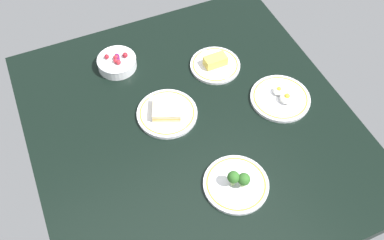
% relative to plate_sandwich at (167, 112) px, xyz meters
% --- Properties ---
extents(dining_table, '(1.17, 1.10, 0.04)m').
position_rel_plate_sandwich_xyz_m(dining_table, '(0.07, 0.07, -0.03)').
color(dining_table, black).
rests_on(dining_table, ground).
extents(plate_sandwich, '(0.21, 0.21, 0.05)m').
position_rel_plate_sandwich_xyz_m(plate_sandwich, '(0.00, 0.00, 0.00)').
color(plate_sandwich, silver).
rests_on(plate_sandwich, dining_table).
extents(plate_eggs, '(0.22, 0.22, 0.05)m').
position_rel_plate_sandwich_xyz_m(plate_eggs, '(0.10, 0.40, -0.00)').
color(plate_eggs, silver).
rests_on(plate_eggs, dining_table).
extents(plate_cheese, '(0.19, 0.19, 0.05)m').
position_rel_plate_sandwich_xyz_m(plate_cheese, '(-0.14, 0.26, -0.00)').
color(plate_cheese, silver).
rests_on(plate_cheese, dining_table).
extents(plate_broccoli, '(0.21, 0.21, 0.08)m').
position_rel_plate_sandwich_xyz_m(plate_broccoli, '(0.35, 0.10, 0.00)').
color(plate_broccoli, silver).
rests_on(plate_broccoli, dining_table).
extents(bowl_berries, '(0.15, 0.15, 0.06)m').
position_rel_plate_sandwich_xyz_m(bowl_berries, '(-0.29, -0.09, 0.01)').
color(bowl_berries, silver).
rests_on(bowl_berries, dining_table).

